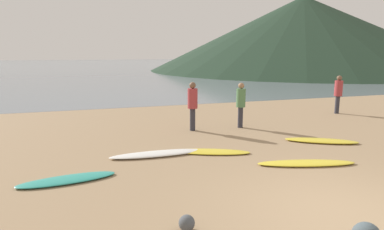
% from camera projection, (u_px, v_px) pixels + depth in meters
% --- Properties ---
extents(ground_plane, '(120.00, 120.00, 0.20)m').
position_uv_depth(ground_plane, '(182.00, 115.00, 14.82)').
color(ground_plane, '#997C5B').
rests_on(ground_plane, ground).
extents(ocean_water, '(140.00, 100.00, 0.01)m').
position_uv_depth(ocean_water, '(107.00, 66.00, 63.51)').
color(ocean_water, slate).
rests_on(ocean_water, ground).
extents(headland_hill, '(43.98, 43.98, 10.48)m').
position_uv_depth(headland_hill, '(302.00, 34.00, 48.07)').
color(headland_hill, '#1E3323').
rests_on(headland_hill, ground).
extents(surfboard_0, '(2.04, 0.76, 0.08)m').
position_uv_depth(surfboard_0, '(67.00, 180.00, 6.96)').
color(surfboard_0, teal).
rests_on(surfboard_0, ground).
extents(surfboard_1, '(2.46, 0.55, 0.10)m').
position_uv_depth(surfboard_1, '(157.00, 154.00, 8.68)').
color(surfboard_1, white).
rests_on(surfboard_1, ground).
extents(surfboard_2, '(2.18, 1.28, 0.07)m').
position_uv_depth(surfboard_2, '(210.00, 152.00, 8.91)').
color(surfboard_2, yellow).
rests_on(surfboard_2, ground).
extents(surfboard_3, '(2.42, 1.09, 0.08)m').
position_uv_depth(surfboard_3, '(306.00, 163.00, 7.98)').
color(surfboard_3, yellow).
rests_on(surfboard_3, ground).
extents(surfboard_4, '(2.12, 1.51, 0.09)m').
position_uv_depth(surfboard_4, '(321.00, 141.00, 9.96)').
color(surfboard_4, yellow).
rests_on(surfboard_4, ground).
extents(person_0, '(0.34, 0.34, 1.67)m').
position_uv_depth(person_0, '(338.00, 91.00, 14.42)').
color(person_0, '#2D2D38').
rests_on(person_0, ground).
extents(person_1, '(0.34, 0.34, 1.68)m').
position_uv_depth(person_1, '(193.00, 102.00, 11.27)').
color(person_1, '#2D2D38').
rests_on(person_1, ground).
extents(person_2, '(0.33, 0.33, 1.61)m').
position_uv_depth(person_2, '(241.00, 101.00, 11.73)').
color(person_2, '#2D2D38').
rests_on(person_2, ground).
extents(beach_rock_near, '(0.25, 0.25, 0.25)m').
position_uv_depth(beach_rock_near, '(187.00, 223.00, 5.03)').
color(beach_rock_near, '#474C51').
rests_on(beach_rock_near, ground).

